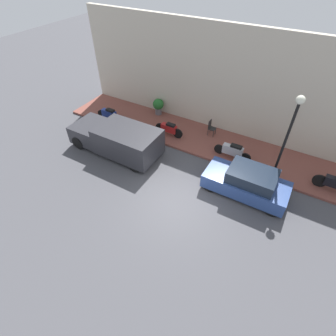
{
  "coord_description": "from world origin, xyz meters",
  "views": [
    {
      "loc": [
        -7.07,
        -3.6,
        9.2
      ],
      "look_at": [
        1.18,
        1.16,
        0.6
      ],
      "focal_mm": 28.0,
      "sensor_mm": 36.0,
      "label": 1
    }
  ],
  "objects_px": {
    "motorcycle_blue": "(109,115)",
    "scooter_silver": "(233,151)",
    "streetlamp": "(291,126)",
    "potted_plant": "(158,105)",
    "parked_car": "(247,182)",
    "motorcycle_red": "(169,129)",
    "cafe_chair": "(211,127)",
    "delivery_van": "(116,138)"
  },
  "relations": [
    {
      "from": "streetlamp",
      "to": "potted_plant",
      "type": "relative_size",
      "value": 4.12
    },
    {
      "from": "delivery_van",
      "to": "motorcycle_red",
      "type": "relative_size",
      "value": 2.86
    },
    {
      "from": "parked_car",
      "to": "scooter_silver",
      "type": "bearing_deg",
      "value": 34.41
    },
    {
      "from": "parked_car",
      "to": "cafe_chair",
      "type": "relative_size",
      "value": 4.09
    },
    {
      "from": "parked_car",
      "to": "streetlamp",
      "type": "bearing_deg",
      "value": -30.57
    },
    {
      "from": "delivery_van",
      "to": "scooter_silver",
      "type": "relative_size",
      "value": 2.55
    },
    {
      "from": "motorcycle_blue",
      "to": "potted_plant",
      "type": "bearing_deg",
      "value": -44.47
    },
    {
      "from": "parked_car",
      "to": "potted_plant",
      "type": "relative_size",
      "value": 3.56
    },
    {
      "from": "potted_plant",
      "to": "cafe_chair",
      "type": "xyz_separation_m",
      "value": [
        -0.48,
        -3.95,
        -0.11
      ]
    },
    {
      "from": "motorcycle_blue",
      "to": "parked_car",
      "type": "bearing_deg",
      "value": -100.0
    },
    {
      "from": "scooter_silver",
      "to": "streetlamp",
      "type": "xyz_separation_m",
      "value": [
        -0.53,
        -2.29,
        2.57
      ]
    },
    {
      "from": "parked_car",
      "to": "motorcycle_red",
      "type": "relative_size",
      "value": 2.12
    },
    {
      "from": "motorcycle_blue",
      "to": "cafe_chair",
      "type": "distance_m",
      "value": 6.46
    },
    {
      "from": "streetlamp",
      "to": "cafe_chair",
      "type": "bearing_deg",
      "value": 64.6
    },
    {
      "from": "motorcycle_blue",
      "to": "potted_plant",
      "type": "xyz_separation_m",
      "value": [
        2.29,
        -2.25,
        0.17
      ]
    },
    {
      "from": "delivery_van",
      "to": "potted_plant",
      "type": "distance_m",
      "value": 4.39
    },
    {
      "from": "parked_car",
      "to": "delivery_van",
      "type": "distance_m",
      "value": 7.21
    },
    {
      "from": "delivery_van",
      "to": "potted_plant",
      "type": "height_order",
      "value": "delivery_van"
    },
    {
      "from": "parked_car",
      "to": "delivery_van",
      "type": "bearing_deg",
      "value": 93.37
    },
    {
      "from": "scooter_silver",
      "to": "cafe_chair",
      "type": "bearing_deg",
      "value": 52.29
    },
    {
      "from": "streetlamp",
      "to": "potted_plant",
      "type": "xyz_separation_m",
      "value": [
        2.45,
        8.1,
        -2.4
      ]
    },
    {
      "from": "parked_car",
      "to": "scooter_silver",
      "type": "height_order",
      "value": "parked_car"
    },
    {
      "from": "motorcycle_blue",
      "to": "scooter_silver",
      "type": "distance_m",
      "value": 8.07
    },
    {
      "from": "streetlamp",
      "to": "delivery_van",
      "type": "bearing_deg",
      "value": 103.43
    },
    {
      "from": "potted_plant",
      "to": "cafe_chair",
      "type": "bearing_deg",
      "value": -96.96
    },
    {
      "from": "motorcycle_blue",
      "to": "scooter_silver",
      "type": "xyz_separation_m",
      "value": [
        0.37,
        -8.06,
        -0.0
      ]
    },
    {
      "from": "cafe_chair",
      "to": "streetlamp",
      "type": "bearing_deg",
      "value": -115.4
    },
    {
      "from": "motorcycle_blue",
      "to": "streetlamp",
      "type": "height_order",
      "value": "streetlamp"
    },
    {
      "from": "motorcycle_blue",
      "to": "motorcycle_red",
      "type": "bearing_deg",
      "value": -82.78
    },
    {
      "from": "scooter_silver",
      "to": "cafe_chair",
      "type": "relative_size",
      "value": 2.16
    },
    {
      "from": "motorcycle_red",
      "to": "streetlamp",
      "type": "distance_m",
      "value": 6.82
    },
    {
      "from": "motorcycle_red",
      "to": "potted_plant",
      "type": "distance_m",
      "value": 2.55
    },
    {
      "from": "parked_car",
      "to": "delivery_van",
      "type": "height_order",
      "value": "delivery_van"
    },
    {
      "from": "potted_plant",
      "to": "delivery_van",
      "type": "bearing_deg",
      "value": -179.86
    },
    {
      "from": "motorcycle_blue",
      "to": "cafe_chair",
      "type": "relative_size",
      "value": 2.01
    },
    {
      "from": "scooter_silver",
      "to": "motorcycle_red",
      "type": "bearing_deg",
      "value": 87.89
    },
    {
      "from": "scooter_silver",
      "to": "potted_plant",
      "type": "distance_m",
      "value": 6.12
    },
    {
      "from": "parked_car",
      "to": "streetlamp",
      "type": "xyz_separation_m",
      "value": [
        1.51,
        -0.89,
        2.48
      ]
    },
    {
      "from": "parked_car",
      "to": "delivery_van",
      "type": "xyz_separation_m",
      "value": [
        -0.42,
        7.2,
        0.17
      ]
    },
    {
      "from": "delivery_van",
      "to": "motorcycle_blue",
      "type": "height_order",
      "value": "delivery_van"
    },
    {
      "from": "scooter_silver",
      "to": "parked_car",
      "type": "bearing_deg",
      "value": -145.59
    },
    {
      "from": "parked_car",
      "to": "scooter_silver",
      "type": "distance_m",
      "value": 2.47
    }
  ]
}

